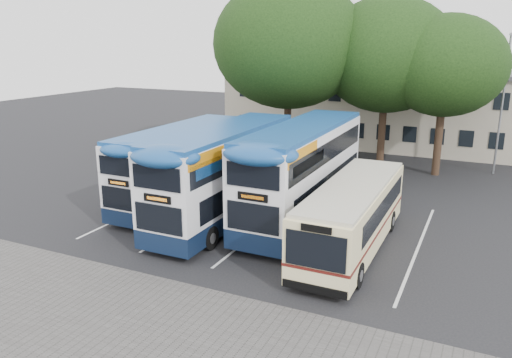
{
  "coord_description": "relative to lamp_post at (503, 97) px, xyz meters",
  "views": [
    {
      "loc": [
        5.42,
        -15.87,
        8.59
      ],
      "look_at": [
        -4.44,
        5.0,
        2.16
      ],
      "focal_mm": 35.0,
      "sensor_mm": 36.0,
      "label": 1
    }
  ],
  "objects": [
    {
      "name": "bay_lines",
      "position": [
        -9.75,
        -14.97,
        -5.08
      ],
      "size": [
        14.12,
        11.0,
        0.01
      ],
      "color": "silver",
      "rests_on": "ground"
    },
    {
      "name": "depot_building",
      "position": [
        -6.0,
        7.02,
        -1.93
      ],
      "size": [
        32.4,
        8.4,
        6.2
      ],
      "color": "beige",
      "rests_on": "ground"
    },
    {
      "name": "bus_single",
      "position": [
        -5.34,
        -16.21,
        -3.45
      ],
      "size": [
        2.47,
        9.69,
        2.89
      ],
      "color": "#FFECAA",
      "rests_on": "ground"
    },
    {
      "name": "lamp_post",
      "position": [
        0.0,
        0.0,
        0.0
      ],
      "size": [
        0.25,
        1.05,
        9.06
      ],
      "color": "gray",
      "rests_on": "ground"
    },
    {
      "name": "tree_right",
      "position": [
        -3.49,
        -1.88,
        1.97
      ],
      "size": [
        7.51,
        7.51,
        10.26
      ],
      "color": "black",
      "rests_on": "ground"
    },
    {
      "name": "bus_dd_mid",
      "position": [
        -11.94,
        -15.26,
        -2.56
      ],
      "size": [
        2.66,
        10.99,
        4.58
      ],
      "color": "#0F1C37",
      "rests_on": "ground"
    },
    {
      "name": "bus_dd_right",
      "position": [
        -8.58,
        -13.53,
        -2.49
      ],
      "size": [
        2.74,
        11.28,
        4.7
      ],
      "color": "#0F1C37",
      "rests_on": "ground"
    },
    {
      "name": "bus_dd_left",
      "position": [
        -15.39,
        -13.97,
        -2.79
      ],
      "size": [
        2.42,
        10.0,
        4.16
      ],
      "color": "#0F1C37",
      "rests_on": "ground"
    },
    {
      "name": "paving_strip",
      "position": [
        -8.0,
        -24.97,
        -5.08
      ],
      "size": [
        40.0,
        6.0,
        0.01
      ],
      "primitive_type": "cube",
      "color": "#595654",
      "rests_on": "ground"
    },
    {
      "name": "tree_mid",
      "position": [
        -7.27,
        -1.32,
        2.57
      ],
      "size": [
        8.97,
        8.97,
        11.48
      ],
      "color": "black",
      "rests_on": "ground"
    },
    {
      "name": "tree_left",
      "position": [
        -13.43,
        -3.47,
        3.27
      ],
      "size": [
        10.22,
        10.22,
        12.71
      ],
      "color": "black",
      "rests_on": "ground"
    },
    {
      "name": "ground",
      "position": [
        -6.0,
        -19.97,
        -5.08
      ],
      "size": [
        120.0,
        120.0,
        0.0
      ],
      "primitive_type": "plane",
      "color": "black",
      "rests_on": "ground"
    }
  ]
}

